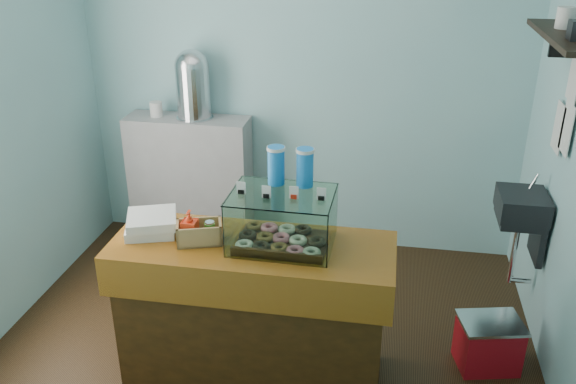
% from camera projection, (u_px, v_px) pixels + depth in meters
% --- Properties ---
extents(ground, '(3.50, 3.50, 0.00)m').
position_uv_depth(ground, '(264.00, 345.00, 4.00)').
color(ground, black).
rests_on(ground, ground).
extents(room_shell, '(3.54, 3.04, 2.82)m').
position_uv_depth(room_shell, '(264.00, 92.00, 3.30)').
color(room_shell, '#84B8C0').
rests_on(room_shell, ground).
extents(counter, '(1.60, 0.60, 0.90)m').
position_uv_depth(counter, '(254.00, 310.00, 3.59)').
color(counter, '#42250C').
rests_on(counter, ground).
extents(back_shelf, '(1.00, 0.32, 1.10)m').
position_uv_depth(back_shelf, '(191.00, 181.00, 5.10)').
color(back_shelf, '#97979A').
rests_on(back_shelf, ground).
extents(display_case, '(0.57, 0.43, 0.53)m').
position_uv_depth(display_case, '(283.00, 215.00, 3.36)').
color(display_case, '#32180F').
rests_on(display_case, counter).
extents(condiment_crate, '(0.28, 0.22, 0.20)m').
position_uv_depth(condiment_crate, '(197.00, 231.00, 3.40)').
color(condiment_crate, tan).
rests_on(condiment_crate, counter).
extents(pastry_boxes, '(0.36, 0.36, 0.11)m').
position_uv_depth(pastry_boxes, '(151.00, 223.00, 3.52)').
color(pastry_boxes, silver).
rests_on(pastry_boxes, counter).
extents(coffee_urn, '(0.30, 0.30, 0.55)m').
position_uv_depth(coffee_urn, '(193.00, 83.00, 4.76)').
color(coffee_urn, silver).
rests_on(coffee_urn, back_shelf).
extents(red_cooler, '(0.43, 0.36, 0.33)m').
position_uv_depth(red_cooler, '(488.00, 343.00, 3.76)').
color(red_cooler, '#B00E18').
rests_on(red_cooler, ground).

